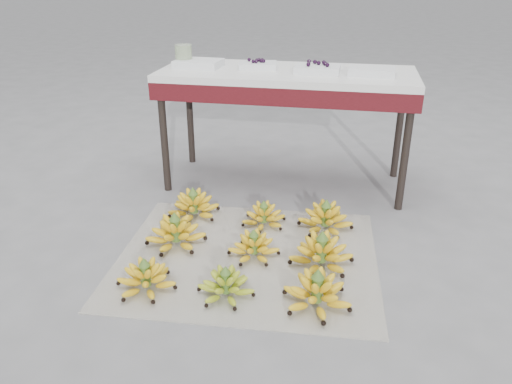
% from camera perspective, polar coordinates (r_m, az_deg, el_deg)
% --- Properties ---
extents(ground, '(60.00, 60.00, 0.00)m').
position_cam_1_polar(ground, '(2.48, 1.48, -7.34)').
color(ground, slate).
rests_on(ground, ground).
extents(newspaper_mat, '(1.31, 1.12, 0.01)m').
position_cam_1_polar(newspaper_mat, '(2.47, -0.96, -7.43)').
color(newspaper_mat, white).
rests_on(newspaper_mat, ground).
extents(bunch_front_left, '(0.32, 0.32, 0.16)m').
position_cam_1_polar(bunch_front_left, '(2.26, -12.48, -9.62)').
color(bunch_front_left, yellow).
rests_on(bunch_front_left, newspaper_mat).
extents(bunch_front_center, '(0.25, 0.25, 0.15)m').
position_cam_1_polar(bunch_front_center, '(2.18, -3.48, -10.62)').
color(bunch_front_center, olive).
rests_on(bunch_front_center, newspaper_mat).
extents(bunch_front_right, '(0.36, 0.36, 0.18)m').
position_cam_1_polar(bunch_front_right, '(2.13, 6.97, -11.36)').
color(bunch_front_right, yellow).
rests_on(bunch_front_right, newspaper_mat).
extents(bunch_mid_left, '(0.37, 0.37, 0.18)m').
position_cam_1_polar(bunch_mid_left, '(2.57, -9.16, -4.69)').
color(bunch_mid_left, yellow).
rests_on(bunch_mid_left, newspaper_mat).
extents(bunch_mid_center, '(0.28, 0.28, 0.15)m').
position_cam_1_polar(bunch_mid_center, '(2.44, -0.26, -6.28)').
color(bunch_mid_center, yellow).
rests_on(bunch_mid_center, newspaper_mat).
extents(bunch_mid_right, '(0.35, 0.35, 0.19)m').
position_cam_1_polar(bunch_mid_right, '(2.39, 7.48, -6.97)').
color(bunch_mid_right, yellow).
rests_on(bunch_mid_right, newspaper_mat).
extents(bunch_back_left, '(0.35, 0.35, 0.18)m').
position_cam_1_polar(bunch_back_left, '(2.84, -7.13, -1.59)').
color(bunch_back_left, yellow).
rests_on(bunch_back_left, newspaper_mat).
extents(bunch_back_center, '(0.30, 0.30, 0.15)m').
position_cam_1_polar(bunch_back_center, '(2.73, 0.90, -2.81)').
color(bunch_back_center, yellow).
rests_on(bunch_back_center, newspaper_mat).
extents(bunch_back_right, '(0.35, 0.35, 0.18)m').
position_cam_1_polar(bunch_back_right, '(2.71, 7.94, -3.03)').
color(bunch_back_right, yellow).
rests_on(bunch_back_right, newspaper_mat).
extents(vendor_table, '(1.52, 0.61, 0.73)m').
position_cam_1_polar(vendor_table, '(3.09, 3.54, 12.18)').
color(vendor_table, black).
rests_on(vendor_table, ground).
extents(tray_far_left, '(0.29, 0.22, 0.04)m').
position_cam_1_polar(tray_far_left, '(3.19, -6.58, 14.39)').
color(tray_far_left, silver).
rests_on(tray_far_left, vendor_table).
extents(tray_left, '(0.25, 0.19, 0.06)m').
position_cam_1_polar(tray_left, '(3.13, 0.22, 14.33)').
color(tray_left, silver).
rests_on(tray_left, vendor_table).
extents(tray_right, '(0.26, 0.19, 0.07)m').
position_cam_1_polar(tray_right, '(3.02, 7.04, 13.81)').
color(tray_right, silver).
rests_on(tray_right, vendor_table).
extents(tray_far_right, '(0.27, 0.21, 0.04)m').
position_cam_1_polar(tray_far_right, '(3.01, 13.11, 13.31)').
color(tray_far_right, silver).
rests_on(tray_far_right, vendor_table).
extents(glass_jar, '(0.11, 0.11, 0.13)m').
position_cam_1_polar(glass_jar, '(3.22, -8.27, 15.19)').
color(glass_jar, beige).
rests_on(glass_jar, vendor_table).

